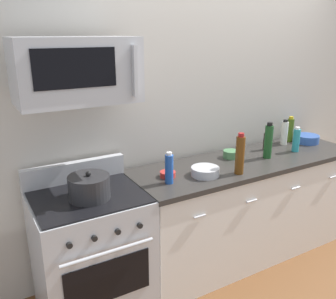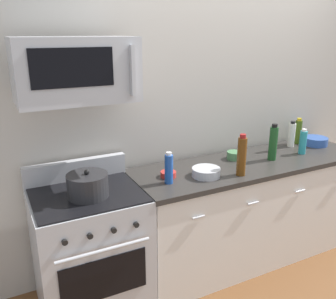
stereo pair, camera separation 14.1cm
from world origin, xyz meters
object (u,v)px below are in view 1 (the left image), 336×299
object	(u,v)px
stockpot	(89,187)
bowl_green_glaze	(231,154)
microwave	(76,70)
bottle_wine_green	(268,141)
bottle_wine_amber	(240,155)
bottle_olive_oil	(290,130)
bottle_soy_sauce_dark	(266,141)
range_oven	(92,253)
bottle_dish_soap	(296,140)
bowl_red_small	(168,174)
bottle_soda_blue	(169,169)
bowl_blue_mixing	(307,139)
bottle_vinegar_white	(284,133)
bowl_steel_prep	(205,171)

from	to	relation	value
stockpot	bowl_green_glaze	bearing A→B (deg)	7.29
microwave	bottle_wine_green	world-z (taller)	microwave
bowl_green_glaze	stockpot	world-z (taller)	stockpot
bottle_wine_amber	bottle_olive_oil	xyz separation A→B (m)	(1.01, 0.42, -0.03)
bottle_olive_oil	bottle_soy_sauce_dark	size ratio (longest dim) A/B	1.48
range_oven	bottle_wine_amber	world-z (taller)	bottle_wine_amber
bottle_dish_soap	bowl_red_small	world-z (taller)	bottle_dish_soap
bottle_wine_amber	bowl_red_small	xyz separation A→B (m)	(-0.52, 0.22, -0.13)
microwave	bottle_soda_blue	xyz separation A→B (m)	(0.59, -0.14, -0.72)
bowl_blue_mixing	stockpot	bearing A→B (deg)	-176.25
bottle_wine_green	bowl_blue_mixing	bearing A→B (deg)	11.47
bottle_soy_sauce_dark	bottle_vinegar_white	size ratio (longest dim) A/B	0.69
bottle_wine_green	bowl_green_glaze	bearing A→B (deg)	150.43
bottle_wine_amber	stockpot	size ratio (longest dim) A/B	1.19
bottle_vinegar_white	bottle_wine_amber	bearing A→B (deg)	-157.06
bottle_vinegar_white	bowl_steel_prep	world-z (taller)	bottle_vinegar_white
bottle_wine_amber	stockpot	bearing A→B (deg)	172.54
bottle_vinegar_white	bowl_blue_mixing	world-z (taller)	bottle_vinegar_white
bowl_steel_prep	bottle_wine_green	bearing A→B (deg)	5.33
bottle_dish_soap	bowl_green_glaze	distance (m)	0.66
bottle_dish_soap	bottle_wine_amber	bearing A→B (deg)	-168.56
bottle_soy_sauce_dark	bottle_vinegar_white	distance (m)	0.28
bottle_vinegar_white	range_oven	bearing A→B (deg)	-175.20
bottle_olive_oil	stockpot	size ratio (longest dim) A/B	0.93
bowl_blue_mixing	bowl_steel_prep	world-z (taller)	bowl_blue_mixing
bowl_blue_mixing	bottle_olive_oil	bearing A→B (deg)	135.53
bottle_soda_blue	bowl_blue_mixing	size ratio (longest dim) A/B	1.03
bottle_vinegar_white	bowl_steel_prep	distance (m)	1.18
bottle_dish_soap	bottle_olive_oil	bearing A→B (deg)	52.05
microwave	bowl_steel_prep	bearing A→B (deg)	-9.53
bottle_olive_oil	bottle_soy_sauce_dark	world-z (taller)	bottle_olive_oil
bottle_olive_oil	bottle_soy_sauce_dark	bearing A→B (deg)	-169.03
bottle_soy_sauce_dark	bowl_red_small	bearing A→B (deg)	-173.72
bottle_olive_oil	bowl_red_small	distance (m)	1.55
bottle_olive_oil	bottle_wine_green	bearing A→B (deg)	-155.24
bowl_steel_prep	bottle_soda_blue	bearing A→B (deg)	177.48
bottle_vinegar_white	bottle_soda_blue	bearing A→B (deg)	-169.71
range_oven	bowl_steel_prep	distance (m)	1.03
range_oven	bowl_green_glaze	xyz separation A→B (m)	(1.34, 0.12, 0.49)
bottle_dish_soap	bottle_vinegar_white	bearing A→B (deg)	71.28
bottle_olive_oil	bowl_steel_prep	bearing A→B (deg)	-165.76
bottle_vinegar_white	stockpot	bearing A→B (deg)	-173.72
bowl_blue_mixing	bowl_green_glaze	bearing A→B (deg)	178.73
bowl_red_small	bowl_steel_prep	distance (m)	0.29
bottle_soy_sauce_dark	range_oven	bearing A→B (deg)	-175.55
range_oven	stockpot	size ratio (longest dim) A/B	3.89
bowl_steel_prep	bottle_soy_sauce_dark	bearing A→B (deg)	15.72
bottle_dish_soap	bottle_wine_green	distance (m)	0.36
bottle_dish_soap	bottle_vinegar_white	world-z (taller)	bottle_vinegar_white
bowl_green_glaze	bottle_wine_amber	bearing A→B (deg)	-119.67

